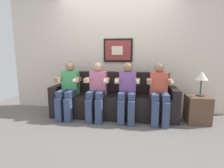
# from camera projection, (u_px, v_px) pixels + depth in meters

# --- Properties ---
(ground_plane) EXTENTS (6.36, 6.36, 0.00)m
(ground_plane) POSITION_uv_depth(u_px,v_px,m) (111.00, 122.00, 3.17)
(ground_plane) COLOR #66605B
(back_wall_assembly) EXTENTS (4.89, 0.10, 2.60)m
(back_wall_assembly) POSITION_uv_depth(u_px,v_px,m) (116.00, 53.00, 3.70)
(back_wall_assembly) COLOR beige
(back_wall_assembly) RESTS_ON ground_plane
(couch) EXTENTS (2.49, 0.58, 0.90)m
(couch) POSITION_uv_depth(u_px,v_px,m) (113.00, 101.00, 3.44)
(couch) COLOR black
(couch) RESTS_ON ground_plane
(person_leftmost) EXTENTS (0.46, 0.56, 1.11)m
(person_leftmost) POSITION_uv_depth(u_px,v_px,m) (69.00, 88.00, 3.35)
(person_leftmost) COLOR #4CB266
(person_leftmost) RESTS_ON ground_plane
(person_left_center) EXTENTS (0.46, 0.56, 1.11)m
(person_left_center) POSITION_uv_depth(u_px,v_px,m) (97.00, 88.00, 3.27)
(person_left_center) COLOR pink
(person_left_center) RESTS_ON ground_plane
(person_right_center) EXTENTS (0.46, 0.56, 1.11)m
(person_right_center) POSITION_uv_depth(u_px,v_px,m) (127.00, 89.00, 3.18)
(person_right_center) COLOR #8C59A5
(person_right_center) RESTS_ON ground_plane
(person_rightmost) EXTENTS (0.46, 0.56, 1.11)m
(person_rightmost) POSITION_uv_depth(u_px,v_px,m) (159.00, 90.00, 3.10)
(person_rightmost) COLOR #D8593F
(person_rightmost) RESTS_ON ground_plane
(side_table_right) EXTENTS (0.40, 0.40, 0.50)m
(side_table_right) POSITION_uv_depth(u_px,v_px,m) (197.00, 109.00, 3.12)
(side_table_right) COLOR brown
(side_table_right) RESTS_ON ground_plane
(table_lamp) EXTENTS (0.22, 0.22, 0.46)m
(table_lamp) POSITION_uv_depth(u_px,v_px,m) (202.00, 77.00, 3.04)
(table_lamp) COLOR #333338
(table_lamp) RESTS_ON side_table_right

